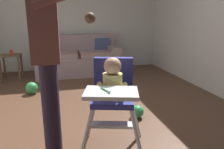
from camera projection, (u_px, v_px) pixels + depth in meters
name	position (u px, v px, depth m)	size (l,w,h in m)	color
ground	(93.00, 120.00, 2.82)	(5.78, 7.23, 0.10)	brown
wall_far	(73.00, 13.00, 5.13)	(4.98, 0.06, 2.71)	silver
couch	(78.00, 59.00, 4.91)	(1.81, 0.86, 0.86)	gray
high_chair	(113.00, 89.00, 1.92)	(0.74, 0.83, 0.92)	white
adult_standing	(48.00, 52.00, 1.72)	(0.51, 0.50, 1.72)	#2F2339
toy_ball	(32.00, 88.00, 3.62)	(0.20, 0.20, 0.20)	green
toy_ball_second	(137.00, 112.00, 2.76)	(0.16, 0.16, 0.16)	green
side_table	(11.00, 62.00, 4.37)	(0.40, 0.40, 0.52)	brown
sippy_cup	(11.00, 52.00, 4.33)	(0.07, 0.07, 0.10)	#D13D33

